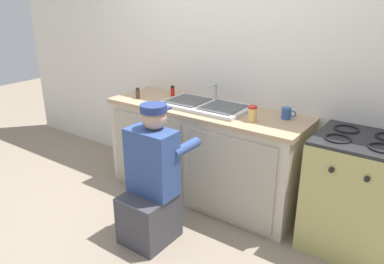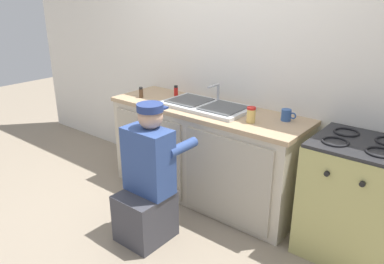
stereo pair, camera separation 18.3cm
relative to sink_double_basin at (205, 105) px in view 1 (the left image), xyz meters
The scene contains 11 objects.
ground_plane 0.96m from the sink_double_basin, 90.00° to the right, with size 12.00×12.00×0.00m, color gray.
back_wall 0.49m from the sink_double_basin, 90.00° to the left, with size 6.00×0.10×2.50m, color silver.
counter_cabinet 0.48m from the sink_double_basin, 90.00° to the right, with size 1.86×0.62×0.85m.
countertop 0.04m from the sink_double_basin, 90.00° to the right, with size 1.90×0.62×0.04m, color tan.
sink_double_basin is the anchor object (origin of this frame).
stove_range 1.43m from the sink_double_basin, ahead, with size 0.64×0.62×0.91m.
plumber_person 0.93m from the sink_double_basin, 86.78° to the right, with size 0.42×0.61×1.10m.
condiment_jar 0.54m from the sink_double_basin, 11.15° to the right, with size 0.07×0.07×0.13m.
spice_bottle_red 0.50m from the sink_double_basin, 164.28° to the left, with size 0.04×0.04×0.10m.
coffee_mug 0.74m from the sink_double_basin, ahead, with size 0.13×0.08×0.09m.
spice_bottle_pepper 0.72m from the sink_double_basin, 169.46° to the right, with size 0.04×0.04×0.10m.
Camera 1 is at (1.79, -2.41, 1.88)m, focal length 35.00 mm.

